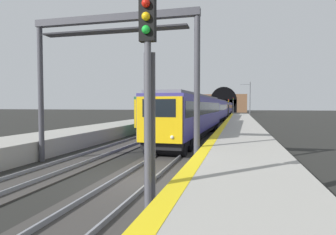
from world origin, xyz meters
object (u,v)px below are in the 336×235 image
railway_signal_mid (228,107)px  train_main_approaching (218,109)px  railway_signal_near (148,92)px  railway_signal_far (233,104)px  train_adjacent_platform (194,109)px  overhead_signal_gantry (113,53)px  catenary_mast_near (250,99)px

railway_signal_mid → train_main_approaching: bearing=-25.0°
railway_signal_near → railway_signal_far: railway_signal_far is taller
train_adjacent_platform → railway_signal_near: (-48.01, -6.16, 1.05)m
overhead_signal_gantry → catenary_mast_near: (56.73, -8.48, -1.28)m
train_adjacent_platform → railway_signal_far: bearing=171.9°
railway_signal_mid → railway_signal_far: (47.06, 0.00, 0.89)m
railway_signal_near → catenary_mast_near: 63.71m
railway_signal_near → railway_signal_mid: 53.09m
railway_signal_far → overhead_signal_gantry: 93.44m
overhead_signal_gantry → train_adjacent_platform: bearing=3.0°
railway_signal_mid → overhead_signal_gantry: bearing=-4.9°
railway_signal_near → railway_signal_far: bearing=-180.0°
train_main_approaching → railway_signal_mid: railway_signal_mid is taller
train_main_approaching → railway_signal_far: bearing=179.6°
railway_signal_mid → railway_signal_far: size_ratio=0.75×
railway_signal_mid → railway_signal_near: bearing=0.0°
train_main_approaching → railway_signal_mid: size_ratio=19.21×
train_adjacent_platform → railway_signal_far: (52.13, -6.16, 1.13)m
railway_signal_near → catenary_mast_near: bearing=176.0°
railway_signal_mid → catenary_mast_near: catenary_mast_near is taller
railway_signal_far → overhead_signal_gantry: bearing=-2.5°
train_main_approaching → railway_signal_far: (50.98, -1.83, 1.20)m
train_adjacent_platform → railway_signal_mid: (5.08, -6.16, 0.24)m
catenary_mast_near → railway_signal_mid: bearing=156.8°
railway_signal_mid → train_adjacent_platform: bearing=-50.5°
train_main_approaching → catenary_mast_near: 15.84m
railway_signal_near → railway_signal_far: 100.14m
overhead_signal_gantry → railway_signal_near: bearing=-149.6°
train_adjacent_platform → catenary_mast_near: bearing=144.2°
railway_signal_near → overhead_signal_gantry: overhead_signal_gantry is taller
train_main_approaching → railway_signal_mid: 4.33m
railway_signal_far → overhead_signal_gantry: overhead_signal_gantry is taller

